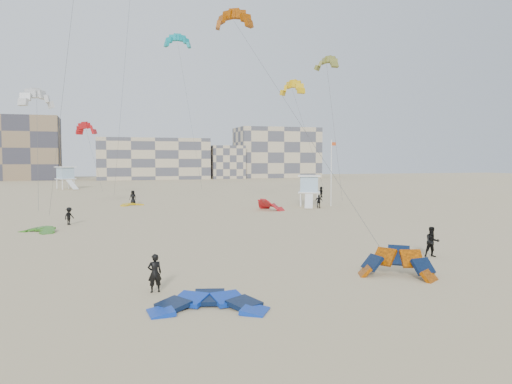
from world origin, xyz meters
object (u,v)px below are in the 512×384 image
object	(u,v)px
kite_ground_blue	(209,310)
kitesurfer_main	(155,273)
kite_ground_orange	(397,277)
lifeguard_tower_near	(309,191)

from	to	relation	value
kite_ground_blue	kitesurfer_main	distance (m)	3.72
kite_ground_orange	kitesurfer_main	bearing A→B (deg)	-144.61
kite_ground_orange	kitesurfer_main	distance (m)	11.81
kite_ground_orange	kite_ground_blue	bearing A→B (deg)	-127.28
lifeguard_tower_near	kitesurfer_main	bearing A→B (deg)	-98.31
kite_ground_orange	kitesurfer_main	world-z (taller)	kite_ground_orange
kite_ground_orange	lifeguard_tower_near	world-z (taller)	lifeguard_tower_near
lifeguard_tower_near	kite_ground_blue	bearing A→B (deg)	-94.14
kite_ground_blue	kitesurfer_main	world-z (taller)	kitesurfer_main
kitesurfer_main	kite_ground_orange	bearing A→B (deg)	169.58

